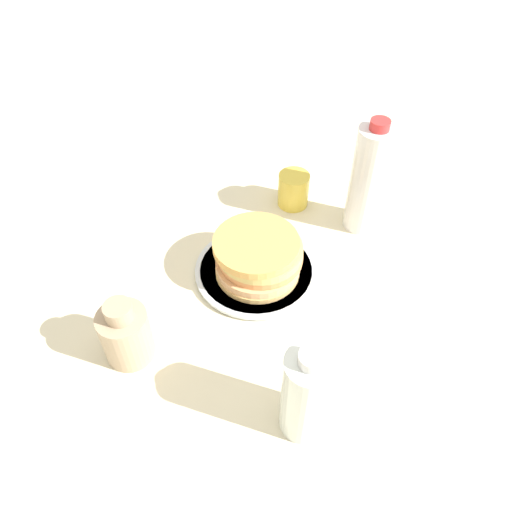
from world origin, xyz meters
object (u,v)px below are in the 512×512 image
juice_glass (293,190)px  water_bottle_near (307,394)px  cream_jug (126,334)px  pancake_stack (258,256)px  plate (256,270)px  water_bottle_mid (369,179)px

juice_glass → water_bottle_near: bearing=30.6°
cream_jug → water_bottle_near: bearing=98.1°
juice_glass → cream_jug: bearing=-5.5°
cream_jug → pancake_stack: bearing=161.3°
plate → water_bottle_near: 0.32m
pancake_stack → water_bottle_near: (0.22, 0.21, 0.04)m
water_bottle_near → cream_jug: bearing=-81.9°
pancake_stack → water_bottle_mid: size_ratio=0.69×
pancake_stack → juice_glass: pancake_stack is taller
pancake_stack → water_bottle_near: water_bottle_near is taller
plate → water_bottle_mid: size_ratio=0.94×
pancake_stack → water_bottle_mid: water_bottle_mid is taller
juice_glass → water_bottle_mid: size_ratio=0.31×
juice_glass → plate: bearing=10.2°
water_bottle_near → water_bottle_mid: bearing=-167.1°
plate → water_bottle_near: (0.22, 0.22, 0.08)m
plate → water_bottle_mid: (-0.23, 0.11, 0.11)m
juice_glass → water_bottle_mid: (-0.02, 0.15, 0.08)m
plate → cream_jug: size_ratio=1.85×
plate → water_bottle_mid: 0.28m
pancake_stack → juice_glass: size_ratio=2.23×
water_bottle_near → plate: bearing=-135.0°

